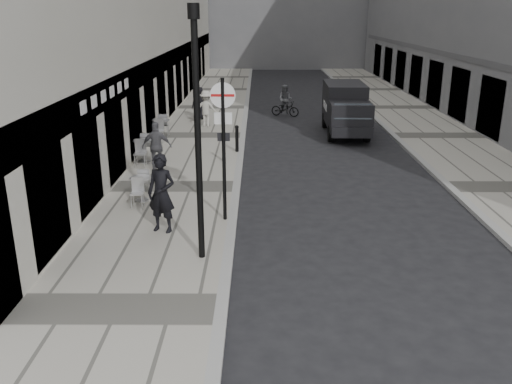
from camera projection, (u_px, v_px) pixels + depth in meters
sidewalk at (200, 136)px, 24.97m from camera, size 4.00×60.00×0.12m
far_sidewalk at (438, 136)px, 24.93m from camera, size 4.00×60.00×0.12m
walking_man at (161, 193)px, 13.79m from camera, size 0.87×0.70×2.05m
sign_post at (223, 131)px, 14.12m from camera, size 0.66×0.10×3.84m
lamppost at (197, 125)px, 11.64m from camera, size 0.25×0.25×5.60m
bollard_near at (224, 150)px, 20.52m from camera, size 0.11×0.11×0.86m
bollard_far at (237, 139)px, 21.87m from camera, size 0.13×0.13×1.01m
panel_van at (345, 106)px, 25.36m from camera, size 1.97×4.96×2.31m
cyclist at (285, 104)px, 29.82m from camera, size 1.68×1.12×1.72m
pedestrian_a at (157, 147)px, 19.14m from camera, size 1.05×0.46×1.77m
pedestrian_b at (206, 109)px, 26.61m from camera, size 1.20×0.79×1.74m
pedestrian_c at (200, 103)px, 28.31m from camera, size 0.94×0.73×1.70m
cafe_table_near at (141, 187)px, 16.22m from camera, size 0.67×1.51×0.86m
cafe_table_mid at (161, 128)px, 23.99m from camera, size 0.79×1.79×1.02m
cafe_table_far at (144, 149)px, 20.35m from camera, size 0.77×1.74×0.99m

